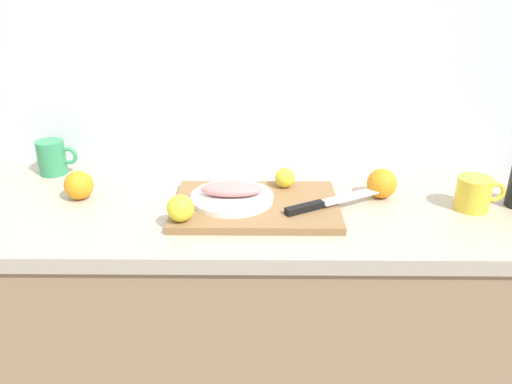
% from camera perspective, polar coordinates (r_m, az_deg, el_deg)
% --- Properties ---
extents(back_wall, '(3.20, 0.05, 2.50)m').
position_cam_1_polar(back_wall, '(1.59, -7.15, 15.45)').
color(back_wall, silver).
rests_on(back_wall, ground_plane).
extents(kitchen_counter, '(2.00, 0.60, 0.90)m').
position_cam_1_polar(kitchen_counter, '(1.62, -7.13, -15.65)').
color(kitchen_counter, '#9E7A56').
rests_on(kitchen_counter, ground_plane).
extents(cutting_board, '(0.44, 0.29, 0.02)m').
position_cam_1_polar(cutting_board, '(1.32, -0.00, -1.58)').
color(cutting_board, olive).
rests_on(cutting_board, kitchen_counter).
extents(white_plate, '(0.22, 0.22, 0.01)m').
position_cam_1_polar(white_plate, '(1.33, -2.77, -0.66)').
color(white_plate, white).
rests_on(white_plate, cutting_board).
extents(fish_fillet, '(0.17, 0.07, 0.04)m').
position_cam_1_polar(fish_fillet, '(1.32, -2.79, 0.35)').
color(fish_fillet, tan).
rests_on(fish_fillet, white_plate).
extents(chef_knife, '(0.27, 0.17, 0.02)m').
position_cam_1_polar(chef_knife, '(1.30, 7.56, -1.34)').
color(chef_knife, silver).
rests_on(chef_knife, cutting_board).
extents(lemon_0, '(0.06, 0.06, 0.06)m').
position_cam_1_polar(lemon_0, '(1.41, 3.35, 1.65)').
color(lemon_0, yellow).
rests_on(lemon_0, cutting_board).
extents(lemon_1, '(0.07, 0.07, 0.07)m').
position_cam_1_polar(lemon_1, '(1.22, -8.67, -1.86)').
color(lemon_1, yellow).
rests_on(lemon_1, cutting_board).
extents(coffee_mug_0, '(0.12, 0.08, 0.11)m').
position_cam_1_polar(coffee_mug_0, '(1.67, -22.34, 3.70)').
color(coffee_mug_0, '#338C59').
rests_on(coffee_mug_0, kitchen_counter).
extents(coffee_mug_1, '(0.13, 0.09, 0.09)m').
position_cam_1_polar(coffee_mug_1, '(1.43, 23.78, -0.16)').
color(coffee_mug_1, yellow).
rests_on(coffee_mug_1, kitchen_counter).
extents(orange_0, '(0.08, 0.08, 0.08)m').
position_cam_1_polar(orange_0, '(1.43, 14.25, 0.96)').
color(orange_0, orange).
rests_on(orange_0, kitchen_counter).
extents(orange_1, '(0.08, 0.08, 0.08)m').
position_cam_1_polar(orange_1, '(1.46, -19.69, 0.74)').
color(orange_1, orange).
rests_on(orange_1, kitchen_counter).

